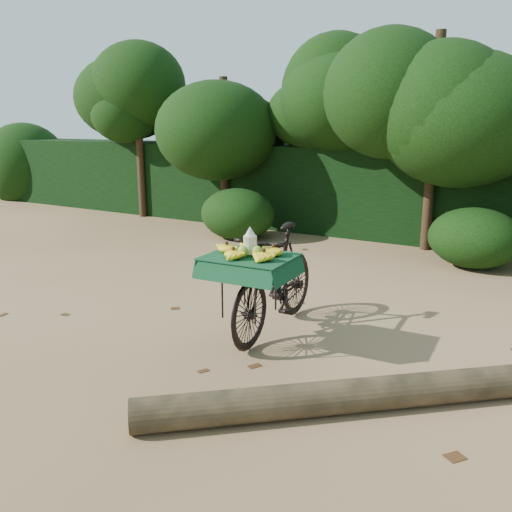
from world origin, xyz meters
The scene contains 7 objects.
ground centered at (0.00, 0.00, 0.00)m, with size 80.00×80.00×0.00m, color tan.
vendor_bicycle centered at (0.09, 0.29, 0.61)m, with size 0.90×2.00×1.20m.
fallen_log centered at (1.60, -0.81, 0.14)m, with size 0.27×0.27×3.81m, color brown.
hedge_backdrop centered at (0.00, 6.30, 0.90)m, with size 26.00×1.80×1.80m, color black.
tree_row centered at (-0.65, 5.50, 2.00)m, with size 14.50×2.00×4.00m, color black, non-canonical shape.
bush_clumps centered at (0.50, 4.30, 0.45)m, with size 8.80×1.70×0.90m, color black, non-canonical shape.
leaf_litter centered at (0.00, 0.65, 0.01)m, with size 7.00×7.30×0.01m, color #452812, non-canonical shape.
Camera 1 is at (2.88, -4.71, 2.28)m, focal length 38.00 mm.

